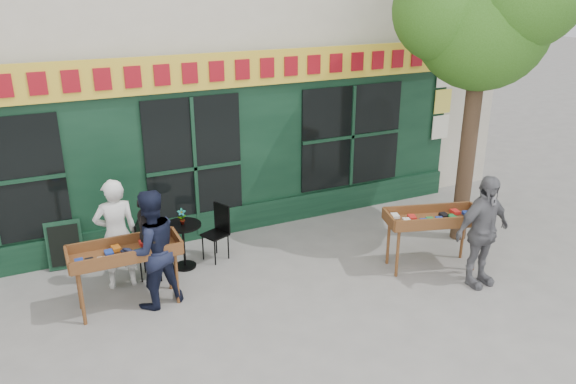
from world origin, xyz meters
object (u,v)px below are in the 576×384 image
object	(u,v)px
book_cart_center	(125,255)
man_left	(151,249)
bistro_table	(183,237)
book_cart_right	(434,221)
man_right	(482,232)
woman	(116,234)
dog	(148,221)

from	to	relation	value
book_cart_center	man_left	distance (m)	0.36
bistro_table	man_left	size ratio (longest dim) A/B	0.43
book_cart_center	book_cart_right	size ratio (longest dim) A/B	0.93
book_cart_center	man_right	xyz separation A→B (m)	(4.97, -1.69, 0.06)
book_cart_center	woman	xyz separation A→B (m)	(0.00, 0.65, 0.04)
woman	man_left	size ratio (longest dim) A/B	0.99
man_left	dog	bearing A→B (deg)	-110.38
bistro_table	man_left	world-z (taller)	man_left
woman	dog	bearing A→B (deg)	117.19
man_left	bistro_table	bearing A→B (deg)	-141.03
dog	man_left	bearing A→B (deg)	-96.60
book_cart_right	book_cart_center	bearing A→B (deg)	-174.86
man_right	dog	bearing A→B (deg)	156.97
book_cart_center	dog	xyz separation A→B (m)	(0.35, -0.05, 0.47)
dog	bistro_table	distance (m)	1.33
man_right	book_cart_center	bearing A→B (deg)	157.74
dog	man_right	bearing A→B (deg)	-18.92
book_cart_right	bistro_table	bearing A→B (deg)	170.91
book_cart_center	woman	size ratio (longest dim) A/B	0.87
dog	book_cart_center	bearing A→B (deg)	172.50
book_cart_right	man_right	bearing A→B (deg)	-51.67
woman	book_cart_right	world-z (taller)	woman
man_right	man_left	size ratio (longest dim) A/B	1.01
book_cart_center	man_left	world-z (taller)	man_left
book_cart_right	woman	bearing A→B (deg)	177.72
dog	man_left	size ratio (longest dim) A/B	0.34
woman	man_left	bearing A→B (deg)	115.16
book_cart_center	man_right	distance (m)	5.24
book_cart_right	bistro_table	distance (m)	4.03
book_cart_center	dog	distance (m)	0.59
woman	man_left	world-z (taller)	man_left
book_cart_right	man_left	xyz separation A→B (m)	(-4.32, 0.84, 0.06)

